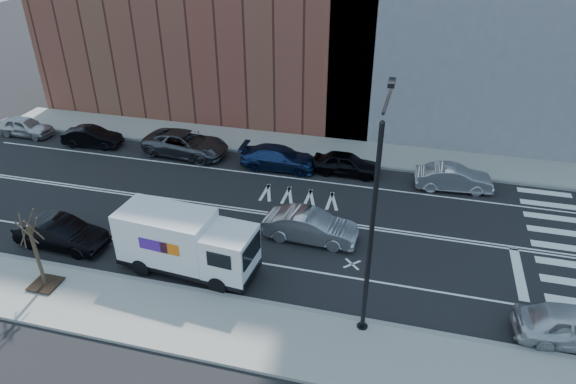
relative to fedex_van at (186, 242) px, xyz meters
The scene contains 18 objects.
ground 5.97m from the fedex_van, 76.32° to the left, with size 120.00×120.00×0.00m, color black.
sidewalk_near 3.78m from the fedex_van, 66.92° to the right, with size 44.00×3.60×0.15m, color gray.
sidewalk_far 14.54m from the fedex_van, 84.59° to the left, with size 44.00×3.60×0.15m, color gray.
curb_near 2.44m from the fedex_van, 45.73° to the right, with size 44.00×0.25×0.17m, color gray.
curb_far 12.76m from the fedex_van, 83.83° to the left, with size 44.00×0.25×0.17m, color gray.
crosswalk 18.31m from the fedex_van, 17.88° to the left, with size 3.00×14.00×0.01m, color white, non-canonical shape.
road_markings 5.97m from the fedex_van, 76.32° to the left, with size 40.00×8.60×0.01m, color white, non-canonical shape.
streetlight 9.17m from the fedex_van, ahead, with size 0.44×4.02×9.34m.
street_tree 6.29m from the fedex_van, 153.61° to the right, with size 1.20×1.20×3.75m.
fedex_van is the anchor object (origin of this frame).
far_parked_a 21.19m from the fedex_van, 147.41° to the left, with size 1.64×4.08×1.39m, color #B2B3B7.
far_parked_b 16.41m from the fedex_van, 137.67° to the left, with size 1.42×4.06×1.34m, color black.
far_parked_c 12.53m from the fedex_van, 114.62° to the left, with size 2.65×5.75×1.60m, color #47494F.
far_parked_d 11.17m from the fedex_van, 82.97° to the left, with size 2.02×4.97×1.44m, color navy.
far_parked_e 12.69m from the fedex_van, 63.64° to the left, with size 1.67×4.15×1.41m, color black.
far_parked_f 16.37m from the fedex_van, 42.33° to the left, with size 1.55×4.45×1.47m, color #B2B2B7.
driving_sedan 6.33m from the fedex_van, 37.47° to the left, with size 1.64×4.70×1.55m, color #A0A0A4.
near_parked_rear_a 6.85m from the fedex_van, behind, with size 1.60×4.59×1.51m, color black.
Camera 1 is at (7.90, -22.82, 15.22)m, focal length 32.00 mm.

